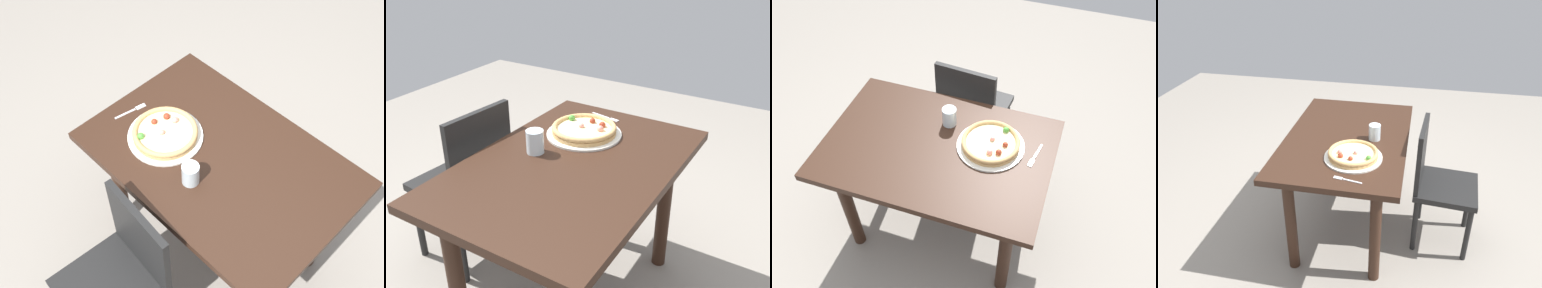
{
  "view_description": "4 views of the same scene",
  "coord_description": "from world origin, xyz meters",
  "views": [
    {
      "loc": [
        0.86,
        -1.03,
        2.51
      ],
      "look_at": [
        -0.13,
        -0.05,
        0.77
      ],
      "focal_mm": 46.32,
      "sensor_mm": 36.0,
      "label": 1
    },
    {
      "loc": [
        1.34,
        0.85,
        1.64
      ],
      "look_at": [
        -0.13,
        -0.05,
        0.77
      ],
      "focal_mm": 41.28,
      "sensor_mm": 36.0,
      "label": 2
    },
    {
      "loc": [
        -0.59,
        1.33,
        2.34
      ],
      "look_at": [
        -0.13,
        -0.05,
        0.77
      ],
      "focal_mm": 39.22,
      "sensor_mm": 36.0,
      "label": 3
    },
    {
      "loc": [
        -2.12,
        -0.44,
        1.92
      ],
      "look_at": [
        -0.13,
        -0.05,
        0.77
      ],
      "focal_mm": 34.9,
      "sensor_mm": 36.0,
      "label": 4
    }
  ],
  "objects": [
    {
      "name": "fork",
      "position": [
        -0.49,
        -0.09,
        0.76
      ],
      "size": [
        0.05,
        0.17,
        0.0
      ],
      "rotation": [
        0.0,
        0.0,
        1.38
      ],
      "color": "silver",
      "rests_on": "dining_table"
    },
    {
      "name": "drinking_glass",
      "position": [
        -0.0,
        -0.18,
        0.8
      ],
      "size": [
        0.08,
        0.08,
        0.1
      ],
      "primitive_type": "cylinder",
      "color": "silver",
      "rests_on": "dining_table"
    },
    {
      "name": "chair_near",
      "position": [
        0.01,
        -0.61,
        0.48
      ],
      "size": [
        0.43,
        0.43,
        0.88
      ],
      "rotation": [
        0.0,
        0.0,
        3.06
      ],
      "color": "black",
      "rests_on": "ground"
    },
    {
      "name": "pizza",
      "position": [
        -0.26,
        -0.09,
        0.78
      ],
      "size": [
        0.3,
        0.3,
        0.05
      ],
      "color": "tan",
      "rests_on": "plate"
    },
    {
      "name": "plate",
      "position": [
        -0.26,
        -0.09,
        0.76
      ],
      "size": [
        0.35,
        0.35,
        0.01
      ],
      "primitive_type": "cylinder",
      "color": "silver",
      "rests_on": "dining_table"
    },
    {
      "name": "dining_table",
      "position": [
        0.0,
        0.0,
        0.63
      ],
      "size": [
        1.18,
        0.79,
        0.75
      ],
      "color": "#331E14",
      "rests_on": "ground"
    }
  ]
}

